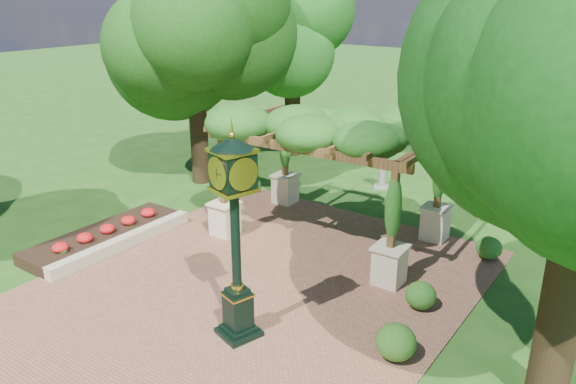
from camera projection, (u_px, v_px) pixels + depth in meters
The scene contains 13 objects.
ground at pixel (229, 304), 13.87m from camera, with size 120.00×120.00×0.00m, color #1E4714.
brick_plaza at pixel (255, 286), 14.63m from camera, with size 10.00×12.00×0.04m, color brown.
border_wall at pixel (123, 243), 16.69m from camera, with size 0.35×5.00×0.40m, color #C6B793.
flower_bed at pixel (104, 236), 17.19m from camera, with size 1.50×5.00×0.36m, color red.
pedestal_clock at pixel (235, 222), 11.64m from camera, with size 1.14×1.14×4.66m.
pergola at pixel (331, 133), 16.41m from camera, with size 6.57×4.23×4.07m.
sundial at pixel (382, 177), 21.72m from camera, with size 0.74×0.74×1.04m.
shrub_front at pixel (396, 342), 11.65m from camera, with size 0.86×0.86×0.77m, color #2B5C1A.
shrub_mid at pixel (421, 295), 13.51m from camera, with size 0.75×0.75×0.67m, color #265919.
shrub_back at pixel (489, 248), 15.99m from camera, with size 0.73×0.73×0.65m, color #255C1A.
tree_west_near at pixel (193, 33), 20.62m from camera, with size 4.85×4.85×8.41m.
tree_west_far at pixel (293, 24), 24.31m from camera, with size 4.49×4.49×8.56m.
tree_north at pixel (492, 19), 22.20m from camera, with size 4.83×4.83×9.01m.
Camera 1 is at (8.20, -8.99, 7.36)m, focal length 35.00 mm.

